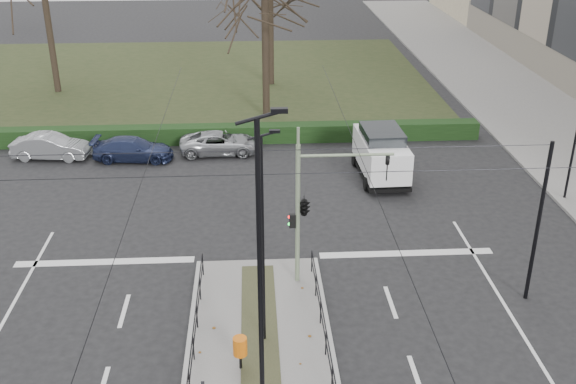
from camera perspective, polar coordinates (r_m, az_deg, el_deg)
name	(u,v)px	position (r m, az deg, el deg)	size (l,w,h in m)	color
ground	(260,342)	(22.48, -2.40, -12.54)	(140.00, 140.00, 0.00)	black
sidewalk_east	(536,116)	(45.84, 20.29, 6.06)	(8.00, 90.00, 0.14)	slate
park	(172,80)	(52.02, -9.79, 9.34)	(38.00, 26.00, 0.10)	#232D16
hedge	(148,135)	(39.21, -11.76, 4.72)	(38.00, 1.00, 1.00)	black
median_railing	(261,370)	(19.83, -2.31, -14.85)	(4.14, 13.24, 0.92)	black
catenary	(257,226)	(22.00, -2.64, -2.86)	(20.00, 34.00, 6.00)	black
traffic_light	(307,204)	(23.77, 1.58, -1.04)	(3.66, 2.10, 5.38)	gray
litter_bin	(240,347)	(20.77, -4.08, -12.94)	(0.43, 0.43, 1.11)	black
streetlamp_median_near	(261,281)	(16.69, -2.31, -7.52)	(0.75, 0.15, 8.99)	black
streetlamp_median_far	(263,240)	(20.38, -2.12, -4.10)	(0.60, 0.12, 7.16)	black
parked_car_second	(51,147)	(38.42, -19.46, 3.65)	(1.42, 4.07, 1.34)	#94969B
parked_car_third	(133,149)	(36.99, -12.98, 3.57)	(1.73, 4.25, 1.23)	#20294C
parked_car_fourth	(220,143)	(37.14, -5.81, 4.16)	(2.00, 4.33, 1.20)	#94969B
white_van	(381,152)	(33.98, 7.88, 3.35)	(2.36, 4.94, 2.56)	white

